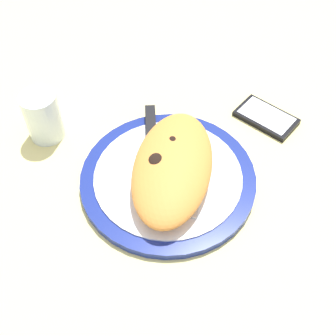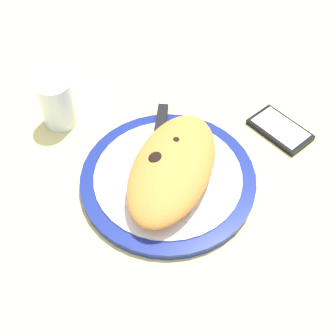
# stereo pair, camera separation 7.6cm
# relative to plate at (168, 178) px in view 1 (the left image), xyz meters

# --- Properties ---
(ground_plane) EXTENTS (1.50, 1.50, 0.03)m
(ground_plane) POSITION_rel_plate_xyz_m (0.00, 0.00, -0.02)
(ground_plane) COLOR #E5D684
(plate) EXTENTS (0.31, 0.31, 0.02)m
(plate) POSITION_rel_plate_xyz_m (0.00, 0.00, 0.00)
(plate) COLOR navy
(plate) RESTS_ON ground_plane
(calzone) EXTENTS (0.26, 0.15, 0.05)m
(calzone) POSITION_rel_plate_xyz_m (0.00, -0.01, 0.04)
(calzone) COLOR orange
(calzone) RESTS_ON plate
(fork) EXTENTS (0.17, 0.02, 0.00)m
(fork) POSITION_rel_plate_xyz_m (0.02, -0.06, 0.01)
(fork) COLOR silver
(fork) RESTS_ON plate
(knife) EXTENTS (0.25, 0.09, 0.01)m
(knife) POSITION_rel_plate_xyz_m (0.07, 0.05, 0.01)
(knife) COLOR silver
(knife) RESTS_ON plate
(smartphone) EXTENTS (0.12, 0.14, 0.01)m
(smartphone) POSITION_rel_plate_xyz_m (0.20, -0.16, -0.00)
(smartphone) COLOR black
(smartphone) RESTS_ON ground_plane
(water_glass) EXTENTS (0.07, 0.07, 0.10)m
(water_glass) POSITION_rel_plate_xyz_m (0.06, 0.25, 0.03)
(water_glass) COLOR silver
(water_glass) RESTS_ON ground_plane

